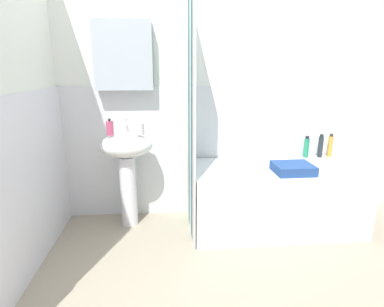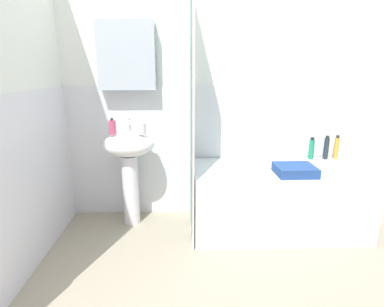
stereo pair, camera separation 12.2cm
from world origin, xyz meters
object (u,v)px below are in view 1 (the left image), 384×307
soap_dispenser (110,128)px  toothbrush_cup (140,129)px  shampoo_bottle (306,147)px  bathtub (274,197)px  conditioner_bottle (321,146)px  sink (127,159)px  towel_folded (293,168)px  body_wash_bottle (330,146)px

soap_dispenser → toothbrush_cup: 0.24m
shampoo_bottle → toothbrush_cup: bearing=-173.7°
bathtub → conditioner_bottle: 0.69m
toothbrush_cup → shampoo_bottle: size_ratio=0.45×
sink → bathtub: bearing=-6.5°
shampoo_bottle → sink: bearing=-175.2°
toothbrush_cup → towel_folded: 1.28m
soap_dispenser → conditioner_bottle: (1.89, 0.17, -0.24)m
soap_dispenser → shampoo_bottle: (1.76, 0.17, -0.24)m
toothbrush_cup → towel_folded: bearing=-12.4°
towel_folded → sink: bearing=167.5°
soap_dispenser → bathtub: size_ratio=0.10×
sink → bathtub: 1.31m
soap_dispenser → conditioner_bottle: size_ratio=0.64×
soap_dispenser → bathtub: 1.51m
sink → towel_folded: size_ratio=2.74×
conditioner_bottle → sink: bearing=-175.8°
toothbrush_cup → conditioner_bottle: toothbrush_cup is taller
toothbrush_cup → shampoo_bottle: toothbrush_cup is taller
toothbrush_cup → body_wash_bottle: toothbrush_cup is taller
conditioner_bottle → towel_folded: bearing=-135.6°
conditioner_bottle → soap_dispenser: bearing=-175.0°
shampoo_bottle → towel_folded: (-0.30, -0.43, -0.06)m
shampoo_bottle → towel_folded: 0.53m
body_wash_bottle → shampoo_bottle: size_ratio=1.10×
soap_dispenser → bathtub: soap_dispenser is taller
sink → conditioner_bottle: size_ratio=3.79×
toothbrush_cup → body_wash_bottle: size_ratio=0.41×
sink → conditioner_bottle: sink is taller
soap_dispenser → shampoo_bottle: size_ratio=0.69×
body_wash_bottle → conditioner_bottle: (-0.09, 0.00, -0.00)m
toothbrush_cup → body_wash_bottle: 1.77m
soap_dispenser → shampoo_bottle: soap_dispenser is taller
soap_dispenser → toothbrush_cup: soap_dispenser is taller
body_wash_bottle → shampoo_bottle: bearing=177.9°
toothbrush_cup → conditioner_bottle: bearing=5.5°
conditioner_bottle → shampoo_bottle: bearing=176.7°
body_wash_bottle → shampoo_bottle: body_wash_bottle is taller
bathtub → body_wash_bottle: (0.61, 0.27, 0.38)m
body_wash_bottle → bathtub: bearing=-155.9°
toothbrush_cup → conditioner_bottle: (1.65, 0.16, -0.22)m
conditioner_bottle → body_wash_bottle: bearing=-0.4°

